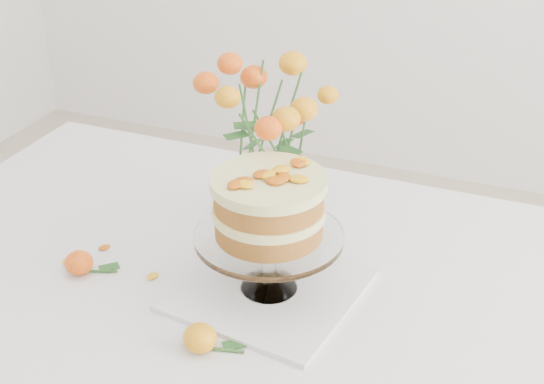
{
  "coord_description": "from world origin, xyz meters",
  "views": [
    {
      "loc": [
        0.54,
        -1.11,
        1.59
      ],
      "look_at": [
        0.06,
        0.05,
        0.9
      ],
      "focal_mm": 50.0,
      "sensor_mm": 36.0,
      "label": 1
    }
  ],
  "objects": [
    {
      "name": "table",
      "position": [
        0.0,
        0.0,
        0.67
      ],
      "size": [
        1.43,
        0.93,
        0.76
      ],
      "color": "tan",
      "rests_on": "ground"
    },
    {
      "name": "napkin",
      "position": [
        0.1,
        -0.06,
        0.76
      ],
      "size": [
        0.35,
        0.35,
        0.01
      ],
      "primitive_type": "cube",
      "rotation": [
        0.0,
        0.0,
        -0.13
      ],
      "color": "silver",
      "rests_on": "table"
    },
    {
      "name": "cake_stand",
      "position": [
        0.1,
        -0.06,
        0.93
      ],
      "size": [
        0.27,
        0.27,
        0.24
      ],
      "rotation": [
        0.0,
        0.0,
        -0.27
      ],
      "color": "white",
      "rests_on": "napkin"
    },
    {
      "name": "rose_vase",
      "position": [
        0.03,
        0.16,
        0.98
      ],
      "size": [
        0.3,
        0.3,
        0.38
      ],
      "rotation": [
        0.0,
        0.0,
        -0.22
      ],
      "color": "white",
      "rests_on": "table"
    },
    {
      "name": "loose_rose_near",
      "position": [
        0.06,
        -0.25,
        0.78
      ],
      "size": [
        0.1,
        0.06,
        0.05
      ],
      "rotation": [
        0.0,
        0.0,
        0.24
      ],
      "color": "#FFB116",
      "rests_on": "table"
    },
    {
      "name": "loose_rose_far",
      "position": [
        -0.25,
        -0.14,
        0.78
      ],
      "size": [
        0.09,
        0.06,
        0.05
      ],
      "rotation": [
        0.0,
        0.0,
        0.37
      ],
      "color": "red",
      "rests_on": "table"
    },
    {
      "name": "stray_petal_a",
      "position": [
        -0.12,
        -0.1,
        0.76
      ],
      "size": [
        0.03,
        0.02,
        0.0
      ],
      "primitive_type": "ellipsoid",
      "color": "#F7AB0F",
      "rests_on": "table"
    },
    {
      "name": "stray_petal_b",
      "position": [
        -0.02,
        -0.14,
        0.76
      ],
      "size": [
        0.03,
        0.02,
        0.0
      ],
      "primitive_type": "ellipsoid",
      "color": "#F7AB0F",
      "rests_on": "table"
    },
    {
      "name": "stray_petal_c",
      "position": [
        0.02,
        -0.18,
        0.76
      ],
      "size": [
        0.03,
        0.02,
        0.0
      ],
      "primitive_type": "ellipsoid",
      "color": "#F7AB0F",
      "rests_on": "table"
    },
    {
      "name": "stray_petal_d",
      "position": [
        -0.26,
        -0.05,
        0.76
      ],
      "size": [
        0.03,
        0.02,
        0.0
      ],
      "primitive_type": "ellipsoid",
      "color": "#F7AB0F",
      "rests_on": "table"
    },
    {
      "name": "stray_petal_e",
      "position": [
        -0.3,
        -0.12,
        0.76
      ],
      "size": [
        0.03,
        0.02,
        0.0
      ],
      "primitive_type": "ellipsoid",
      "color": "#F7AB0F",
      "rests_on": "table"
    }
  ]
}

